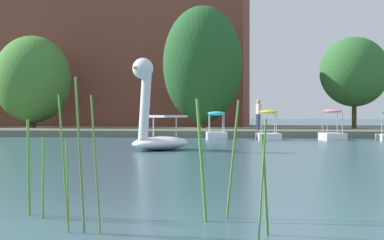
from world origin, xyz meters
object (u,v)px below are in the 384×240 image
at_px(pedal_boat_pink, 332,130).
at_px(tree_broadleaf_left, 354,72).
at_px(pedal_boat_cyan, 216,130).
at_px(pedal_boat_yellow, 268,131).
at_px(tree_willow_near_path, 203,64).
at_px(tree_willow_overhanging, 32,79).
at_px(swan_boat, 156,126).
at_px(person_on_path, 259,114).

distance_m(pedal_boat_pink, tree_broadleaf_left, 10.39).
xyz_separation_m(pedal_boat_pink, tree_broadleaf_left, (2.45, 9.47, 3.50)).
xyz_separation_m(pedal_boat_cyan, pedal_boat_yellow, (2.59, -0.33, -0.03)).
xyz_separation_m(pedal_boat_yellow, tree_willow_near_path, (-4.20, 9.55, 4.16)).
xyz_separation_m(pedal_boat_yellow, pedal_boat_pink, (3.12, 0.29, 0.08)).
height_order(pedal_boat_yellow, tree_willow_near_path, tree_willow_near_path).
distance_m(pedal_boat_yellow, pedal_boat_pink, 3.13).
bearing_deg(tree_willow_overhanging, tree_willow_near_path, -2.13).
xyz_separation_m(swan_boat, pedal_boat_pink, (7.01, 9.77, -0.35)).
bearing_deg(pedal_boat_pink, swan_boat, -125.65).
bearing_deg(tree_broadleaf_left, swan_boat, -116.17).
bearing_deg(pedal_boat_yellow, person_on_path, 95.75).
relative_size(pedal_boat_cyan, person_on_path, 1.09).
height_order(pedal_boat_yellow, tree_willow_overhanging, tree_willow_overhanging).
xyz_separation_m(swan_boat, tree_willow_near_path, (-0.31, 19.03, 3.72)).
height_order(swan_boat, tree_willow_near_path, tree_willow_near_path).
bearing_deg(swan_boat, pedal_boat_cyan, 82.45).
height_order(swan_boat, pedal_boat_yellow, swan_boat).
xyz_separation_m(swan_boat, tree_willow_overhanging, (-12.16, 19.47, 2.83)).
bearing_deg(pedal_boat_yellow, pedal_boat_cyan, 172.79).
height_order(pedal_boat_cyan, pedal_boat_pink, pedal_boat_pink).
bearing_deg(pedal_boat_pink, person_on_path, 126.83).
relative_size(tree_broadleaf_left, person_on_path, 3.33).
relative_size(tree_willow_overhanging, person_on_path, 4.22).
xyz_separation_m(swan_boat, person_on_path, (3.37, 14.62, 0.46)).
bearing_deg(swan_boat, pedal_boat_pink, 54.35).
xyz_separation_m(pedal_boat_yellow, tree_willow_overhanging, (-16.05, 9.99, 3.27)).
height_order(tree_broadleaf_left, person_on_path, tree_broadleaf_left).
height_order(pedal_boat_cyan, person_on_path, person_on_path).
xyz_separation_m(pedal_boat_cyan, person_on_path, (2.08, 4.81, 0.86)).
xyz_separation_m(tree_broadleaf_left, tree_willow_near_path, (-9.76, -0.21, 0.57)).
bearing_deg(tree_willow_near_path, pedal_boat_cyan, -80.10).
distance_m(pedal_boat_cyan, pedal_boat_pink, 5.71).
xyz_separation_m(pedal_boat_cyan, tree_willow_overhanging, (-13.46, 9.67, 3.24)).
distance_m(swan_boat, pedal_boat_cyan, 9.90).
bearing_deg(pedal_boat_pink, tree_willow_overhanging, 153.15).
bearing_deg(tree_willow_near_path, tree_willow_overhanging, 177.87).
height_order(pedal_boat_yellow, person_on_path, person_on_path).
xyz_separation_m(swan_boat, tree_broadleaf_left, (9.45, 19.24, 3.15)).
bearing_deg(pedal_boat_yellow, swan_boat, -112.32).
height_order(swan_boat, pedal_boat_pink, swan_boat).
bearing_deg(tree_willow_near_path, tree_broadleaf_left, 1.21).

